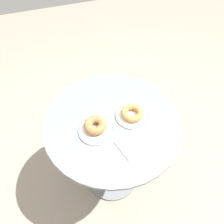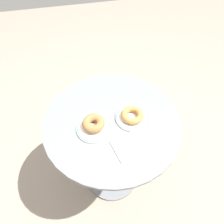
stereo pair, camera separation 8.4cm
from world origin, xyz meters
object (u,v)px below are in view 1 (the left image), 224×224
(donut_cinnamon, at_px, (95,125))
(paper_napkin, at_px, (133,144))
(plate_right, at_px, (132,116))
(donut_old_fashioned, at_px, (132,113))
(cafe_table, at_px, (112,144))
(plate_left, at_px, (96,130))

(donut_cinnamon, relative_size, paper_napkin, 0.82)
(plate_right, height_order, donut_old_fashioned, donut_old_fashioned)
(paper_napkin, bearing_deg, plate_right, 66.46)
(cafe_table, relative_size, donut_cinnamon, 6.73)
(plate_right, bearing_deg, cafe_table, 168.42)
(donut_old_fashioned, bearing_deg, paper_napkin, -113.54)
(plate_left, bearing_deg, donut_old_fashioned, 4.44)
(donut_old_fashioned, xyz_separation_m, paper_napkin, (-0.07, -0.15, -0.03))
(plate_left, height_order, paper_napkin, plate_left)
(donut_cinnamon, bearing_deg, cafe_table, 15.35)
(plate_right, bearing_deg, donut_cinnamon, -178.10)
(paper_napkin, bearing_deg, cafe_table, 101.45)
(plate_right, distance_m, donut_old_fashioned, 0.02)
(plate_right, bearing_deg, donut_old_fashioned, -14.04)
(cafe_table, bearing_deg, paper_napkin, -78.55)
(plate_right, distance_m, paper_napkin, 0.17)
(donut_old_fashioned, bearing_deg, plate_left, -175.56)
(cafe_table, relative_size, plate_left, 4.37)
(donut_old_fashioned, distance_m, paper_napkin, 0.17)
(plate_left, distance_m, paper_napkin, 0.20)
(donut_cinnamon, bearing_deg, plate_right, 1.90)
(plate_left, distance_m, plate_right, 0.21)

